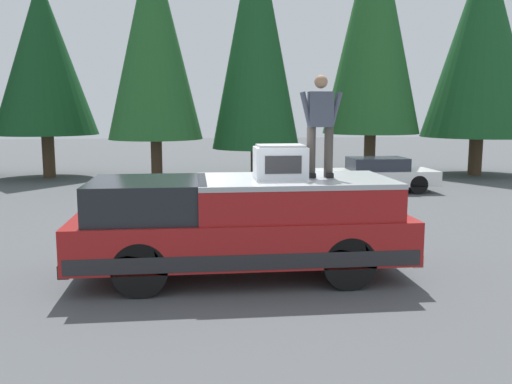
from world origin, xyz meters
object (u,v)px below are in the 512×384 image
Objects in this scene: pickup_truck at (242,225)px; compressor_unit at (280,162)px; parked_car_white at (375,175)px; person_on_truck_bed at (320,123)px.

compressor_unit reaches higher than pickup_truck.
compressor_unit is 0.20× the size of parked_car_white.
parked_car_white is (9.15, -4.70, -1.35)m from compressor_unit.
compressor_unit is 0.94m from person_on_truck_bed.
compressor_unit is 10.38m from parked_car_white.
compressor_unit is at bearing 152.80° from parked_car_white.
pickup_truck is 10.56m from parked_car_white.
parked_car_white is (9.11, -5.34, -0.29)m from pickup_truck.
pickup_truck is 1.35× the size of parked_car_white.
person_on_truck_bed is (0.12, -0.69, 0.62)m from compressor_unit.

